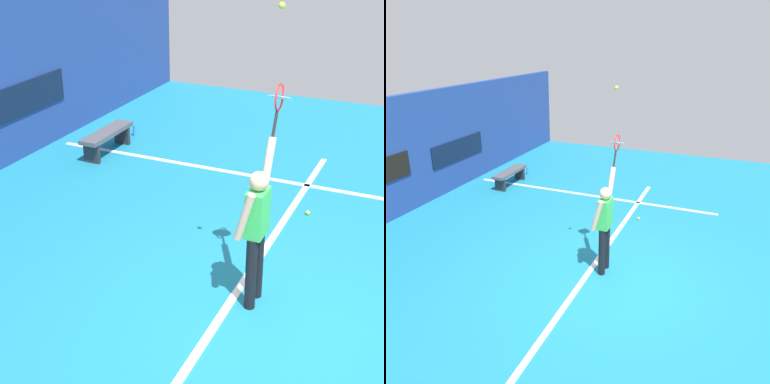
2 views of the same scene
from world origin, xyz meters
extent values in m
plane|color=teal|center=(0.00, 0.00, 0.00)|extent=(18.00, 18.00, 0.00)
cube|color=#0C1933|center=(3.00, 5.78, 1.12)|extent=(2.20, 0.03, 0.60)
cube|color=white|center=(0.00, 0.56, 0.01)|extent=(10.00, 0.10, 0.01)
cube|color=white|center=(3.70, 2.00, 0.01)|extent=(0.10, 7.00, 0.01)
cylinder|color=black|center=(0.06, 0.33, 0.46)|extent=(0.13, 0.13, 0.92)
cylinder|color=black|center=(0.31, 0.33, 0.46)|extent=(0.13, 0.13, 0.92)
cube|color=green|center=(0.18, 0.33, 1.20)|extent=(0.34, 0.20, 0.55)
sphere|color=#D8A884|center=(0.18, 0.33, 1.58)|extent=(0.22, 0.22, 0.22)
cylinder|color=#D8A884|center=(0.49, 0.33, 1.68)|extent=(0.31, 0.09, 0.57)
cylinder|color=#D8A884|center=(-0.02, 0.41, 1.22)|extent=(0.09, 0.23, 0.58)
cylinder|color=black|center=(0.66, 0.33, 2.08)|extent=(0.15, 0.03, 0.29)
torus|color=red|center=(0.78, 0.33, 2.36)|extent=(0.41, 0.02, 0.41)
cylinder|color=silver|center=(0.78, 0.33, 2.36)|extent=(0.25, 0.27, 0.11)
sphere|color=#CCE033|center=(0.43, 0.27, 3.38)|extent=(0.07, 0.07, 0.07)
cube|color=#4C4C51|center=(3.62, 4.48, 0.41)|extent=(1.40, 0.36, 0.08)
cube|color=#262628|center=(3.07, 4.48, 0.18)|extent=(0.08, 0.32, 0.37)
cube|color=#262628|center=(4.17, 4.48, 0.18)|extent=(0.08, 0.32, 0.37)
cylinder|color=#338CD8|center=(4.67, 4.48, 0.12)|extent=(0.07, 0.07, 0.24)
sphere|color=#CCE033|center=(2.66, 0.28, 0.03)|extent=(0.07, 0.07, 0.07)
camera|label=1|loc=(-5.35, -1.39, 4.18)|focal=54.60mm
camera|label=2|loc=(-6.08, -1.73, 4.16)|focal=37.39mm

